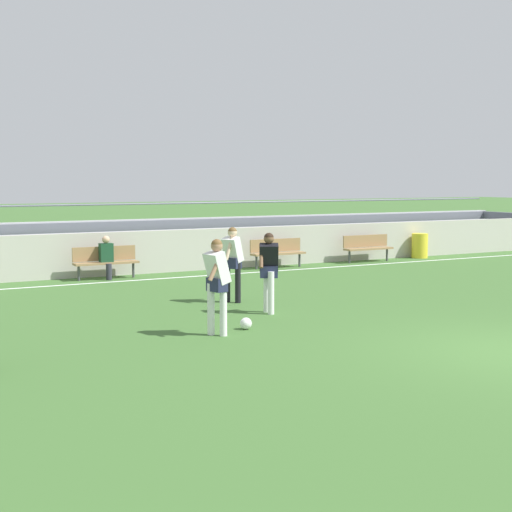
# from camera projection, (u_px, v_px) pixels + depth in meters

# --- Properties ---
(field_line_sideline) EXTENTS (44.00, 0.12, 0.01)m
(field_line_sideline) POSITION_uv_depth(u_px,v_px,m) (216.00, 275.00, 21.90)
(field_line_sideline) COLOR white
(field_line_sideline) RESTS_ON ground
(sideline_wall) EXTENTS (48.00, 0.16, 1.26)m
(sideline_wall) POSITION_uv_depth(u_px,v_px,m) (197.00, 250.00, 22.98)
(sideline_wall) COLOR #BCB7AD
(sideline_wall) RESTS_ON ground
(bleacher_stand) EXTENTS (25.33, 2.47, 1.96)m
(bleacher_stand) POSITION_uv_depth(u_px,v_px,m) (236.00, 236.00, 26.17)
(bleacher_stand) COLOR #B2B2B7
(bleacher_stand) RESTS_ON ground
(bench_centre_sideline) EXTENTS (1.80, 0.40, 0.90)m
(bench_centre_sideline) POSITION_uv_depth(u_px,v_px,m) (105.00, 259.00, 21.00)
(bench_centre_sideline) COLOR #99754C
(bench_centre_sideline) RESTS_ON ground
(bench_far_right) EXTENTS (1.80, 0.40, 0.90)m
(bench_far_right) POSITION_uv_depth(u_px,v_px,m) (367.00, 246.00, 25.32)
(bench_far_right) COLOR #99754C
(bench_far_right) RESTS_ON ground
(bench_near_wall_gap) EXTENTS (1.80, 0.40, 0.90)m
(bench_near_wall_gap) POSITION_uv_depth(u_px,v_px,m) (277.00, 250.00, 23.65)
(bench_near_wall_gap) COLOR #99754C
(bench_near_wall_gap) RESTS_ON ground
(trash_bin) EXTENTS (0.56, 0.56, 0.86)m
(trash_bin) POSITION_uv_depth(u_px,v_px,m) (420.00, 246.00, 26.63)
(trash_bin) COLOR yellow
(trash_bin) RESTS_ON ground
(spectator_seated) EXTENTS (0.36, 0.42, 1.21)m
(spectator_seated) POSITION_uv_depth(u_px,v_px,m) (107.00, 254.00, 20.89)
(spectator_seated) COLOR #2D2D38
(spectator_seated) RESTS_ON ground
(player_white_challenging) EXTENTS (0.54, 0.47, 1.72)m
(player_white_challenging) POSITION_uv_depth(u_px,v_px,m) (217.00, 278.00, 13.32)
(player_white_challenging) COLOR white
(player_white_challenging) RESTS_ON ground
(player_dark_on_ball) EXTENTS (0.61, 0.51, 1.67)m
(player_dark_on_ball) POSITION_uv_depth(u_px,v_px,m) (269.00, 265.00, 15.54)
(player_dark_on_ball) COLOR white
(player_dark_on_ball) RESTS_ON ground
(player_white_trailing_run) EXTENTS (0.58, 0.50, 1.70)m
(player_white_trailing_run) POSITION_uv_depth(u_px,v_px,m) (233.00, 258.00, 16.93)
(player_white_trailing_run) COLOR black
(player_white_trailing_run) RESTS_ON ground
(soccer_ball) EXTENTS (0.22, 0.22, 0.22)m
(soccer_ball) POSITION_uv_depth(u_px,v_px,m) (246.00, 323.00, 13.94)
(soccer_ball) COLOR white
(soccer_ball) RESTS_ON ground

